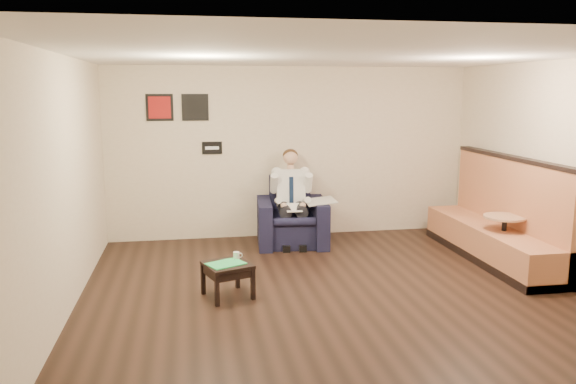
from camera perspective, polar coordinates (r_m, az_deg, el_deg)
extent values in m
plane|color=black|center=(6.78, 4.93, -10.60)|extent=(6.00, 6.00, 0.00)
cube|color=beige|center=(9.32, 0.31, 4.04)|extent=(6.00, 0.02, 2.80)
cube|color=beige|center=(3.67, 17.44, -6.20)|extent=(6.00, 0.02, 2.80)
cube|color=beige|center=(6.34, -22.06, 0.33)|extent=(0.02, 6.00, 2.80)
cube|color=beige|center=(7.76, 27.06, 1.65)|extent=(0.02, 6.00, 2.80)
cube|color=white|center=(6.35, 5.33, 13.73)|extent=(6.00, 6.00, 0.02)
cube|color=black|center=(9.15, -7.73, 4.46)|extent=(0.32, 0.02, 0.20)
cube|color=#A61614|center=(9.11, -12.91, 8.37)|extent=(0.42, 0.03, 0.42)
cube|color=black|center=(9.11, -9.41, 8.49)|extent=(0.42, 0.03, 0.42)
cube|color=black|center=(8.89, 0.40, -2.01)|extent=(1.17, 1.17, 1.04)
cube|color=white|center=(8.62, 0.54, -1.59)|extent=(0.24, 0.34, 0.01)
cube|color=silver|center=(8.79, 3.29, -0.92)|extent=(0.47, 0.58, 0.01)
cube|color=black|center=(6.74, -6.15, -8.88)|extent=(0.64, 0.64, 0.41)
cube|color=#2BDA66|center=(6.65, -6.34, -7.25)|extent=(0.50, 0.45, 0.01)
cylinder|color=white|center=(6.82, -5.26, -6.44)|extent=(0.09, 0.09, 0.09)
cube|color=black|center=(6.82, -6.30, -6.80)|extent=(0.14, 0.08, 0.01)
cube|color=#B46C45|center=(8.54, 20.08, -1.67)|extent=(0.69, 2.88, 1.47)
cylinder|color=tan|center=(8.38, 21.02, -4.65)|extent=(0.71, 0.71, 0.71)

